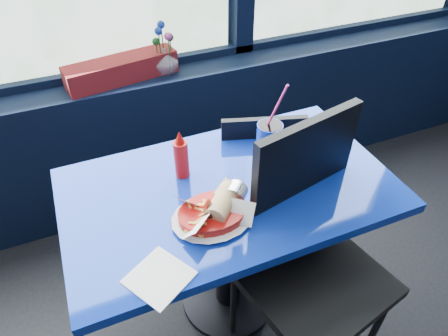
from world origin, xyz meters
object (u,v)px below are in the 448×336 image
near_table (229,220)px  soda_cup (269,141)px  chair_near_back (245,171)px  food_basket (214,212)px  ketchup_bottle (181,157)px  chair_near_front (307,242)px  planter_box (122,69)px  flower_vase (165,58)px

near_table → soda_cup: soda_cup is taller
chair_near_back → near_table: bearing=73.2°
food_basket → ketchup_bottle: 0.26m
chair_near_front → planter_box: (-0.41, 1.10, 0.25)m
chair_near_back → chair_near_front: bearing=105.7°
chair_near_back → ketchup_bottle: ketchup_bottle is taller
near_table → flower_vase: flower_vase is taller
flower_vase → chair_near_front: bearing=-79.9°
planter_box → food_basket: (0.09, -0.99, -0.07)m
chair_near_front → food_basket: bearing=148.3°
food_basket → soda_cup: soda_cup is taller
near_table → food_basket: (-0.11, -0.13, 0.21)m
planter_box → ketchup_bottle: size_ratio=2.72×
near_table → chair_near_back: chair_near_back is taller
ketchup_bottle → food_basket: bearing=-83.5°
ketchup_bottle → chair_near_front: bearing=-46.4°
ketchup_bottle → planter_box: bearing=94.9°
near_table → planter_box: (-0.20, 0.86, 0.29)m
near_table → ketchup_bottle: 0.33m
flower_vase → planter_box: bearing=176.0°
near_table → planter_box: planter_box is taller
chair_near_front → food_basket: 0.38m
chair_near_front → ketchup_bottle: size_ratio=5.22×
near_table → soda_cup: bearing=24.7°
chair_near_back → planter_box: (-0.43, 0.53, 0.37)m
food_basket → planter_box: bearing=75.0°
food_basket → ketchup_bottle: bearing=76.2°
chair_near_front → soda_cup: bearing=78.5°
soda_cup → planter_box: bearing=117.8°
near_table → soda_cup: 0.35m
chair_near_back → planter_box: 0.78m
near_table → chair_near_front: size_ratio=1.15×
food_basket → near_table: bearing=28.5°
chair_near_front → flower_vase: flower_vase is taller
planter_box → ketchup_bottle: (0.06, -0.74, -0.02)m
planter_box → flower_vase: (0.22, -0.02, 0.02)m
chair_near_front → flower_vase: 1.14m
flower_vase → soda_cup: 0.78m
chair_near_front → food_basket: size_ratio=3.45×
near_table → flower_vase: size_ratio=4.65×
chair_near_back → food_basket: 0.64m
food_basket → ketchup_bottle: (-0.03, 0.25, 0.06)m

